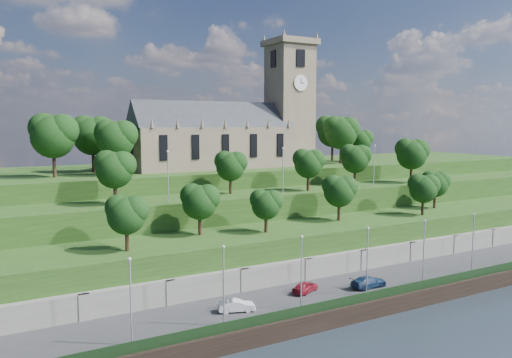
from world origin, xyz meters
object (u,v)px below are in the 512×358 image
car_right (369,282)px  church (234,130)px  car_left (305,287)px  car_middle (237,306)px

car_right → church: bearing=-1.8°
car_left → car_right: bearing=-130.1°
car_right → car_left: bearing=72.7°
car_middle → church: bearing=-8.5°
church → car_right: 45.85m
church → car_right: size_ratio=7.42×
car_left → car_right: (8.49, -2.48, 0.03)m
church → car_right: (-0.55, -41.36, -19.77)m
car_left → car_middle: bearing=75.1°
car_middle → car_right: (19.26, -0.80, 0.05)m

